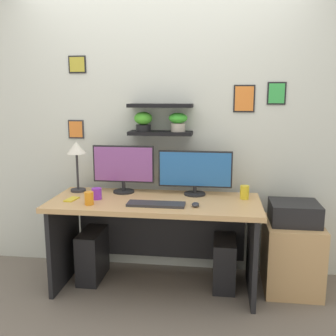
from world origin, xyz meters
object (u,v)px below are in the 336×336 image
cell_phone (72,199)px  printer (294,213)px  computer_mouse (196,205)px  desk_lamp (77,153)px  computer_tower_left (93,255)px  keyboard (156,204)px  water_cup (245,192)px  computer_tower_right (224,262)px  monitor_left (123,167)px  drawer_cabinet (292,256)px  pen_cup (89,198)px  desk (156,223)px  coffee_mug (97,194)px  monitor_right (195,171)px

cell_phone → printer: cell_phone is taller
cell_phone → computer_mouse: bearing=6.6°
desk_lamp → computer_tower_left: size_ratio=1.02×
keyboard → water_cup: size_ratio=4.00×
desk_lamp → computer_tower_right: bearing=-3.9°
desk_lamp → cell_phone: desk_lamp is taller
monitor_left → water_cup: 1.04m
monitor_left → cell_phone: size_ratio=3.76×
drawer_cabinet → printer: size_ratio=1.49×
drawer_cabinet → computer_tower_left: size_ratio=1.32×
pen_cup → desk_lamp: bearing=121.0°
desk → keyboard: 0.30m
computer_mouse → drawer_cabinet: bearing=18.8°
drawer_cabinet → pen_cup: bearing=-168.7°
pen_cup → desk: bearing=27.1°
desk → printer: size_ratio=4.41×
desk_lamp → coffee_mug: 0.44m
coffee_mug → printer: (1.58, 0.16, -0.14)m
desk_lamp → pen_cup: 0.53m
water_cup → computer_tower_right: water_cup is taller
desk_lamp → coffee_mug: (0.24, -0.22, -0.29)m
monitor_right → computer_mouse: size_ratio=6.83×
computer_mouse → keyboard: bearing=-178.0°
keyboard → computer_tower_right: bearing=25.4°
computer_mouse → water_cup: water_cup is taller
desk_lamp → computer_tower_left: 0.89m
desk → water_cup: bearing=6.3°
computer_tower_left → cell_phone: bearing=-120.3°
cell_phone → water_cup: size_ratio=1.27×
computer_tower_right → monitor_right: bearing=157.1°
coffee_mug → drawer_cabinet: bearing=5.7°
pen_cup → drawer_cabinet: (1.59, 0.32, -0.52)m
monitor_right → drawer_cabinet: (0.80, -0.09, -0.67)m
coffee_mug → computer_tower_left: size_ratio=0.21×
desk_lamp → cell_phone: bearing=-80.3°
desk → computer_tower_right: (0.57, 0.05, -0.34)m
water_cup → coffee_mug: bearing=-172.2°
desk → drawer_cabinet: size_ratio=2.96×
monitor_right → desk_lamp: 1.02m
pen_cup → computer_tower_right: 1.24m
cell_phone → printer: (1.77, 0.21, -0.10)m
keyboard → computer_tower_right: (0.53, 0.25, -0.55)m
pen_cup → printer: (1.59, 0.32, -0.15)m
desk → computer_tower_right: size_ratio=4.07×
monitor_right → pen_cup: size_ratio=6.15×
keyboard → desk: bearing=99.6°
keyboard → monitor_right: bearing=53.1°
computer_mouse → monitor_left: bearing=151.2°
coffee_mug → computer_tower_left: bearing=129.1°
coffee_mug → pen_cup: (-0.01, -0.16, 0.01)m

